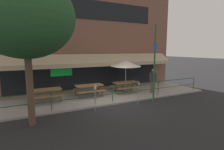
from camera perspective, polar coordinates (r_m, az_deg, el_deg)
name	(u,v)px	position (r m, az deg, el deg)	size (l,w,h in m)	color
ground_plane	(115,105)	(10.27, 0.92, -9.68)	(120.00, 120.00, 0.00)	#232326
patio_deck	(102,96)	(12.00, -3.45, -6.81)	(15.00, 4.00, 0.10)	gray
restaurant_building	(90,35)	(13.72, -7.28, 12.88)	(15.00, 1.60, 8.65)	brown
patio_railing	(113,90)	(10.31, 0.17, -4.99)	(13.84, 0.04, 0.97)	#194723
picnic_table_left	(46,92)	(11.03, -20.88, -5.16)	(1.80, 1.42, 0.76)	brown
picnic_table_centre	(89,87)	(11.64, -7.45, -4.01)	(1.80, 1.42, 0.76)	brown
picnic_table_right	(125,84)	(12.67, 4.42, -2.96)	(1.80, 1.42, 0.76)	brown
patio_umbrella_right	(126,64)	(12.45, 4.54, 3.69)	(2.14, 2.14, 2.38)	#B7B2A8
pedestrian_walking	(153,80)	(12.71, 13.18, -1.51)	(0.33, 0.61, 1.71)	#665B4C
parking_meter_near	(95,90)	(8.93, -5.62, -4.81)	(0.15, 0.16, 1.42)	gray
parking_meter_far	(138,85)	(10.07, 8.52, -3.37)	(0.15, 0.16, 1.42)	gray
street_sign_pole	(155,63)	(10.77, 13.72, 3.90)	(0.28, 0.09, 4.66)	#1E6033
street_tree_curbside	(28,11)	(7.87, -25.76, 18.36)	(3.88, 3.50, 6.67)	brown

